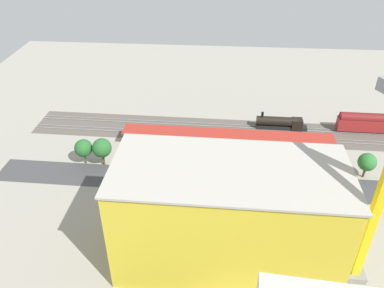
{
  "coord_description": "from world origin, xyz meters",
  "views": [
    {
      "loc": [
        5.21,
        76.83,
        58.7
      ],
      "look_at": [
        11.18,
        1.31,
        9.29
      ],
      "focal_mm": 36.36,
      "sensor_mm": 36.0,
      "label": 1
    }
  ],
  "objects_px": {
    "box_truck_2": "(257,200)",
    "street_tree_5": "(102,148)",
    "parked_car_1": "(281,193)",
    "street_tree_1": "(155,152)",
    "parked_car_0": "(313,195)",
    "parked_car_6": "(133,185)",
    "box_truck_0": "(199,199)",
    "street_tree_2": "(154,151)",
    "platform_canopy_near": "(227,134)",
    "construction_building": "(227,217)",
    "traffic_light": "(113,175)",
    "street_tree_3": "(301,157)",
    "passenger_coach": "(369,122)",
    "parked_car_3": "(220,188)",
    "locomotive": "(282,123)",
    "street_tree_0": "(367,162)",
    "parked_car_2": "(249,192)",
    "box_truck_1": "(249,202)",
    "street_tree_4": "(83,148)",
    "parked_car_4": "(192,188)",
    "parked_car_5": "(161,187)"
  },
  "relations": [
    {
      "from": "street_tree_1",
      "to": "street_tree_5",
      "type": "bearing_deg",
      "value": -2.86
    },
    {
      "from": "parked_car_1",
      "to": "box_truck_1",
      "type": "height_order",
      "value": "box_truck_1"
    },
    {
      "from": "box_truck_0",
      "to": "street_tree_0",
      "type": "bearing_deg",
      "value": -161.55
    },
    {
      "from": "street_tree_2",
      "to": "street_tree_4",
      "type": "distance_m",
      "value": 18.19
    },
    {
      "from": "traffic_light",
      "to": "locomotive",
      "type": "bearing_deg",
      "value": -143.12
    },
    {
      "from": "parked_car_5",
      "to": "street_tree_1",
      "type": "relative_size",
      "value": 0.65
    },
    {
      "from": "construction_building",
      "to": "street_tree_0",
      "type": "height_order",
      "value": "construction_building"
    },
    {
      "from": "box_truck_2",
      "to": "parked_car_2",
      "type": "bearing_deg",
      "value": -69.55
    },
    {
      "from": "parked_car_4",
      "to": "street_tree_4",
      "type": "distance_m",
      "value": 29.73
    },
    {
      "from": "box_truck_1",
      "to": "construction_building",
      "type": "bearing_deg",
      "value": 70.37
    },
    {
      "from": "box_truck_2",
      "to": "street_tree_4",
      "type": "distance_m",
      "value": 44.68
    },
    {
      "from": "construction_building",
      "to": "street_tree_2",
      "type": "distance_m",
      "value": 32.43
    },
    {
      "from": "street_tree_2",
      "to": "street_tree_5",
      "type": "relative_size",
      "value": 1.0
    },
    {
      "from": "street_tree_4",
      "to": "construction_building",
      "type": "bearing_deg",
      "value": 142.18
    },
    {
      "from": "street_tree_0",
      "to": "street_tree_2",
      "type": "bearing_deg",
      "value": 0.89
    },
    {
      "from": "street_tree_3",
      "to": "street_tree_5",
      "type": "bearing_deg",
      "value": -0.21
    },
    {
      "from": "passenger_coach",
      "to": "parked_car_3",
      "type": "bearing_deg",
      "value": 35.49
    },
    {
      "from": "street_tree_0",
      "to": "box_truck_0",
      "type": "bearing_deg",
      "value": 18.45
    },
    {
      "from": "passenger_coach",
      "to": "street_tree_2",
      "type": "distance_m",
      "value": 62.63
    },
    {
      "from": "passenger_coach",
      "to": "parked_car_4",
      "type": "distance_m",
      "value": 57.21
    },
    {
      "from": "locomotive",
      "to": "parked_car_2",
      "type": "height_order",
      "value": "locomotive"
    },
    {
      "from": "street_tree_5",
      "to": "street_tree_2",
      "type": "bearing_deg",
      "value": 176.64
    },
    {
      "from": "parked_car_0",
      "to": "parked_car_5",
      "type": "distance_m",
      "value": 34.84
    },
    {
      "from": "parked_car_4",
      "to": "street_tree_4",
      "type": "height_order",
      "value": "street_tree_4"
    },
    {
      "from": "platform_canopy_near",
      "to": "locomotive",
      "type": "bearing_deg",
      "value": -145.29
    },
    {
      "from": "box_truck_2",
      "to": "street_tree_5",
      "type": "height_order",
      "value": "street_tree_5"
    },
    {
      "from": "parked_car_6",
      "to": "street_tree_1",
      "type": "xyz_separation_m",
      "value": [
        -4.43,
        -7.85,
        4.26
      ]
    },
    {
      "from": "parked_car_1",
      "to": "traffic_light",
      "type": "height_order",
      "value": "traffic_light"
    },
    {
      "from": "street_tree_1",
      "to": "street_tree_2",
      "type": "height_order",
      "value": "street_tree_2"
    },
    {
      "from": "street_tree_5",
      "to": "street_tree_3",
      "type": "bearing_deg",
      "value": 179.79
    },
    {
      "from": "box_truck_2",
      "to": "street_tree_0",
      "type": "height_order",
      "value": "street_tree_0"
    },
    {
      "from": "parked_car_3",
      "to": "street_tree_1",
      "type": "bearing_deg",
      "value": -24.42
    },
    {
      "from": "street_tree_2",
      "to": "locomotive",
      "type": "bearing_deg",
      "value": -146.09
    },
    {
      "from": "parked_car_6",
      "to": "street_tree_2",
      "type": "height_order",
      "value": "street_tree_2"
    },
    {
      "from": "street_tree_1",
      "to": "parked_car_6",
      "type": "bearing_deg",
      "value": 60.54
    },
    {
      "from": "parked_car_6",
      "to": "street_tree_2",
      "type": "bearing_deg",
      "value": -118.13
    },
    {
      "from": "parked_car_2",
      "to": "street_tree_4",
      "type": "height_order",
      "value": "street_tree_4"
    },
    {
      "from": "parked_car_4",
      "to": "box_truck_2",
      "type": "bearing_deg",
      "value": 164.3
    },
    {
      "from": "parked_car_6",
      "to": "box_truck_0",
      "type": "height_order",
      "value": "box_truck_0"
    },
    {
      "from": "street_tree_0",
      "to": "street_tree_3",
      "type": "relative_size",
      "value": 0.89
    },
    {
      "from": "parked_car_1",
      "to": "street_tree_1",
      "type": "distance_m",
      "value": 31.35
    },
    {
      "from": "box_truck_1",
      "to": "parked_car_4",
      "type": "bearing_deg",
      "value": -19.48
    },
    {
      "from": "parked_car_6",
      "to": "box_truck_0",
      "type": "relative_size",
      "value": 0.5
    },
    {
      "from": "street_tree_1",
      "to": "parked_car_0",
      "type": "bearing_deg",
      "value": 167.83
    },
    {
      "from": "platform_canopy_near",
      "to": "street_tree_4",
      "type": "relative_size",
      "value": 8.22
    },
    {
      "from": "platform_canopy_near",
      "to": "parked_car_5",
      "type": "xyz_separation_m",
      "value": [
        15.19,
        19.55,
        -3.2
      ]
    },
    {
      "from": "box_truck_0",
      "to": "street_tree_0",
      "type": "distance_m",
      "value": 41.54
    },
    {
      "from": "platform_canopy_near",
      "to": "box_truck_0",
      "type": "bearing_deg",
      "value": 76.13
    },
    {
      "from": "locomotive",
      "to": "box_truck_1",
      "type": "distance_m",
      "value": 36.72
    },
    {
      "from": "parked_car_1",
      "to": "street_tree_4",
      "type": "height_order",
      "value": "street_tree_4"
    }
  ]
}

